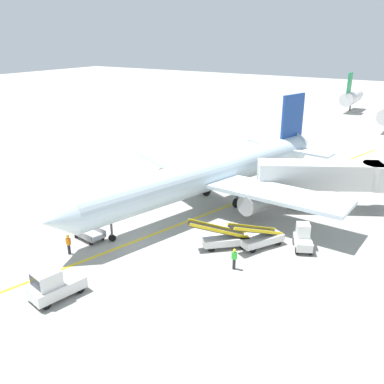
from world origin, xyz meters
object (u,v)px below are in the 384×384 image
Objects in this scene: belt_loader_forward_hold at (224,238)px; baggage_cart_loaded at (89,234)px; baggage_tug_near_wing at (303,238)px; belt_loader_aft_hold at (260,238)px; jet_bridge at (333,176)px; airliner at (212,173)px; safety_cone_nose_right at (125,190)px; ground_crew_wing_walker at (69,244)px; pushback_tug at (53,284)px; safety_cone_wingtip_left at (193,180)px; safety_cone_nose_left at (132,210)px; ground_crew_marshaller at (234,258)px.

baggage_cart_loaded is at bearing -154.53° from belt_loader_forward_hold.
belt_loader_aft_hold reaches higher than baggage_tug_near_wing.
jet_bridge is 2.50× the size of belt_loader_aft_hold.
airliner reaches higher than jet_bridge.
baggage_cart_loaded is (-12.99, -6.70, -0.31)m from belt_loader_aft_hold.
airliner is 79.17× the size of safety_cone_nose_right.
safety_cone_nose_right is (-15.61, 5.69, -0.56)m from belt_loader_forward_hold.
ground_crew_wing_walker is (0.58, -2.76, 0.44)m from baggage_cart_loaded.
pushback_tug is 25.37m from safety_cone_wingtip_left.
belt_loader_aft_hold is 15.60m from ground_crew_wing_walker.
baggage_tug_near_wing reaches higher than ground_crew_wing_walker.
jet_bridge is 22.25m from safety_cone_nose_right.
safety_cone_nose_left is at bearing 109.47° from pushback_tug.
safety_cone_nose_right is at bearing -124.85° from safety_cone_wingtip_left.
baggage_cart_loaded is at bearing 120.01° from pushback_tug.
airliner is at bearing 159.04° from baggage_tug_near_wing.
baggage_cart_loaded is (-10.51, -5.01, -0.31)m from belt_loader_forward_hold.
ground_crew_wing_walker is 3.86× the size of safety_cone_wingtip_left.
belt_loader_aft_hold is at bearing 58.56° from pushback_tug.
safety_cone_nose_right is (-4.50, 4.25, 0.00)m from safety_cone_nose_left.
ground_crew_marshaller is (7.83, -10.19, -2.51)m from airliner.
safety_cone_nose_left is (-16.27, -11.49, -3.32)m from jet_bridge.
belt_loader_forward_hold is at bearing 130.52° from ground_crew_marshaller.
baggage_tug_near_wing is 0.60× the size of belt_loader_forward_hold.
belt_loader_aft_hold is 11.32× the size of safety_cone_nose_right.
airliner reaches higher than safety_cone_wingtip_left.
safety_cone_wingtip_left is at bearing 141.34° from belt_loader_aft_hold.
baggage_cart_loaded is (-4.32, 7.48, -0.53)m from pushback_tug.
baggage_tug_near_wing is 6.20× the size of safety_cone_nose_left.
pushback_tug is at bearing -62.60° from safety_cone_nose_right.
belt_loader_aft_hold is 14.62m from baggage_cart_loaded.
airliner reaches higher than belt_loader_forward_hold.
safety_cone_nose_right is (-21.23, 2.50, -0.71)m from baggage_tug_near_wing.
baggage_cart_loaded is (-15.67, -17.95, -3.07)m from jet_bridge.
safety_cone_wingtip_left is at bearing 91.38° from baggage_cart_loaded.
belt_loader_forward_hold is 12.60m from ground_crew_wing_walker.
baggage_tug_near_wing is at bearing -6.72° from safety_cone_nose_right.
ground_crew_wing_walker is (-12.27, -5.02, 0.00)m from ground_crew_marshaller.
ground_crew_marshaller reaches higher than safety_cone_nose_left.
pushback_tug is 19.63m from baggage_tug_near_wing.
belt_loader_aft_hold reaches higher than baggage_cart_loaded.
airliner is at bearing 144.16° from belt_loader_aft_hold.
baggage_tug_near_wing is 1.60× the size of ground_crew_marshaller.
baggage_tug_near_wing is at bearing -87.30° from jet_bridge.
baggage_cart_loaded is 2.26× the size of ground_crew_marshaller.
jet_bridge is at bearing 79.84° from ground_crew_marshaller.
ground_crew_wing_walker is 3.86× the size of safety_cone_nose_left.
baggage_tug_near_wing is 0.71× the size of baggage_cart_loaded.
ground_crew_marshaller is (2.35, -2.75, 0.13)m from belt_loader_forward_hold.
baggage_cart_loaded is at bearing -111.98° from airliner.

